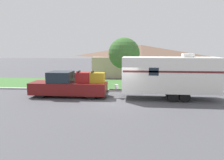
% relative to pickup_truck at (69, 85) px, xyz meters
% --- Properties ---
extents(ground_plane, '(120.00, 120.00, 0.00)m').
position_rel_pickup_truck_xyz_m(ground_plane, '(4.14, -1.24, -0.92)').
color(ground_plane, '#47474C').
extents(curb_strip, '(80.00, 0.30, 0.14)m').
position_rel_pickup_truck_xyz_m(curb_strip, '(4.14, 2.51, -0.85)').
color(curb_strip, '#ADADA8').
rests_on(curb_strip, ground_plane).
extents(lawn_strip, '(80.00, 7.00, 0.03)m').
position_rel_pickup_truck_xyz_m(lawn_strip, '(4.14, 6.16, -0.91)').
color(lawn_strip, '#3D6B33').
rests_on(lawn_strip, ground_plane).
extents(house_across_street, '(13.52, 7.52, 4.24)m').
position_rel_pickup_truck_xyz_m(house_across_street, '(6.05, 13.96, 1.28)').
color(house_across_street, tan).
rests_on(house_across_street, ground_plane).
extents(pickup_truck, '(6.18, 1.90, 2.09)m').
position_rel_pickup_truck_xyz_m(pickup_truck, '(0.00, 0.00, 0.00)').
color(pickup_truck, black).
rests_on(pickup_truck, ground_plane).
extents(travel_trailer, '(8.16, 2.30, 3.48)m').
position_rel_pickup_truck_xyz_m(travel_trailer, '(7.82, -0.00, 0.96)').
color(travel_trailer, black).
rests_on(travel_trailer, ground_plane).
extents(mailbox, '(0.48, 0.20, 1.38)m').
position_rel_pickup_truck_xyz_m(mailbox, '(8.48, 3.31, 0.14)').
color(mailbox, brown).
rests_on(mailbox, ground_plane).
extents(tree_in_yard, '(3.14, 3.14, 4.90)m').
position_rel_pickup_truck_xyz_m(tree_in_yard, '(4.11, 5.26, 2.40)').
color(tree_in_yard, brown).
rests_on(tree_in_yard, ground_plane).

